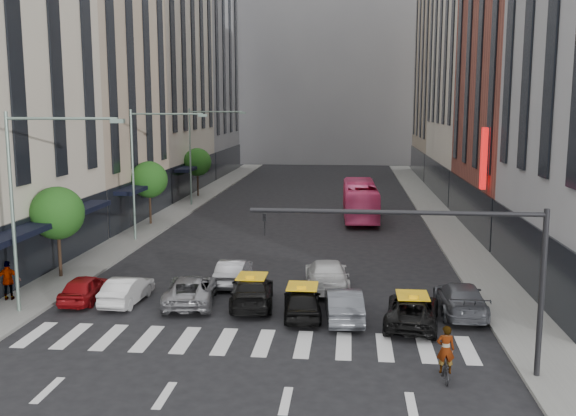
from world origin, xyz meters
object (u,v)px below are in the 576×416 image
(taxi_center, at_px, (302,302))
(bus, at_px, (360,200))
(streetlamp_mid, at_px, (146,157))
(car_white_front, at_px, (127,290))
(car_red, at_px, (85,288))
(pedestrian_far, at_px, (8,280))
(taxi_left, at_px, (252,291))
(motorcycle, at_px, (445,369))
(streetlamp_near, at_px, (31,186))
(streetlamp_far, at_px, (200,144))

(taxi_center, height_order, bus, bus)
(streetlamp_mid, xyz_separation_m, car_white_front, (3.39, -13.90, -5.26))
(car_red, distance_m, pedestrian_far, 3.62)
(taxi_left, height_order, pedestrian_far, pedestrian_far)
(streetlamp_mid, bearing_deg, motorcycle, -50.87)
(bus, relative_size, pedestrian_far, 5.87)
(car_white_front, bearing_deg, streetlamp_near, 34.70)
(taxi_left, xyz_separation_m, taxi_center, (2.50, -1.41, -0.01))
(streetlamp_mid, height_order, taxi_left, streetlamp_mid)
(streetlamp_far, xyz_separation_m, car_red, (1.28, -29.85, -5.25))
(car_red, distance_m, taxi_center, 10.74)
(streetlamp_mid, height_order, motorcycle, streetlamp_mid)
(car_red, bearing_deg, streetlamp_near, 57.81)
(streetlamp_mid, xyz_separation_m, streetlamp_far, (0.00, 16.00, 0.00))
(car_white_front, bearing_deg, motorcycle, 154.86)
(streetlamp_near, bearing_deg, car_white_front, 31.80)
(motorcycle, distance_m, pedestrian_far, 20.82)
(streetlamp_near, height_order, taxi_left, streetlamp_near)
(taxi_center, bearing_deg, bus, -101.66)
(streetlamp_near, distance_m, taxi_left, 11.01)
(streetlamp_near, height_order, car_white_front, streetlamp_near)
(taxi_center, distance_m, bus, 26.04)
(streetlamp_near, distance_m, motorcycle, 18.98)
(streetlamp_far, distance_m, bus, 16.34)
(motorcycle, bearing_deg, car_red, -25.11)
(taxi_left, xyz_separation_m, bus, (5.40, 24.46, 0.85))
(streetlamp_far, height_order, pedestrian_far, streetlamp_far)
(streetlamp_near, height_order, bus, streetlamp_near)
(streetlamp_near, height_order, pedestrian_far, streetlamp_near)
(car_red, bearing_deg, pedestrian_far, 7.89)
(taxi_left, distance_m, motorcycle, 10.98)
(bus, xyz_separation_m, pedestrian_far, (-17.11, -25.15, -0.46))
(streetlamp_near, bearing_deg, pedestrian_far, 145.38)
(motorcycle, bearing_deg, streetlamp_mid, -51.00)
(streetlamp_near, xyz_separation_m, streetlamp_mid, (0.00, 16.00, 0.00))
(streetlamp_far, bearing_deg, taxi_left, -72.39)
(car_red, distance_m, motorcycle, 17.74)
(streetlamp_mid, distance_m, car_red, 14.87)
(streetlamp_far, xyz_separation_m, car_white_front, (3.39, -29.90, -5.26))
(streetlamp_near, bearing_deg, taxi_center, 4.05)
(streetlamp_far, xyz_separation_m, bus, (14.84, -5.29, -4.34))
(car_red, bearing_deg, taxi_center, 171.57)
(car_red, xyz_separation_m, taxi_center, (10.66, -1.30, 0.05))
(pedestrian_far, bearing_deg, motorcycle, 145.28)
(streetlamp_mid, distance_m, streetlamp_far, 16.00)
(streetlamp_far, height_order, taxi_center, streetlamp_far)
(car_red, relative_size, taxi_left, 0.79)
(streetlamp_near, distance_m, car_white_front, 6.60)
(taxi_center, bearing_deg, taxi_left, -34.62)
(streetlamp_near, height_order, streetlamp_mid, same)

